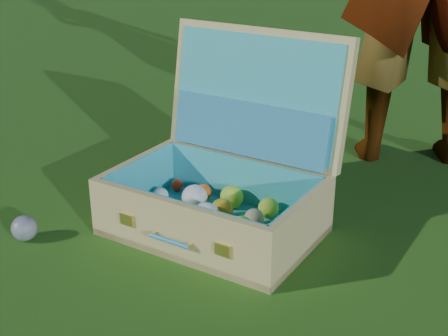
{
  "coord_description": "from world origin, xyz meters",
  "views": [
    {
      "loc": [
        0.72,
        -1.33,
        0.91
      ],
      "look_at": [
        0.03,
        0.24,
        0.18
      ],
      "focal_mm": 50.0,
      "sensor_mm": 36.0,
      "label": 1
    }
  ],
  "objects": [
    {
      "name": "ground",
      "position": [
        0.0,
        0.0,
        0.0
      ],
      "size": [
        60.0,
        60.0,
        0.0
      ],
      "primitive_type": "plane",
      "color": "#215114",
      "rests_on": "ground"
    },
    {
      "name": "stray_ball",
      "position": [
        -0.46,
        -0.1,
        0.04
      ],
      "size": [
        0.08,
        0.08,
        0.08
      ],
      "primitive_type": "sphere",
      "color": "teal",
      "rests_on": "ground"
    },
    {
      "name": "suitcase",
      "position": [
        0.04,
        0.24,
        0.16
      ],
      "size": [
        0.66,
        0.58,
        0.57
      ],
      "rotation": [
        0.0,
        0.0,
        -0.14
      ],
      "color": "#D7BF74",
      "rests_on": "ground"
    }
  ]
}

